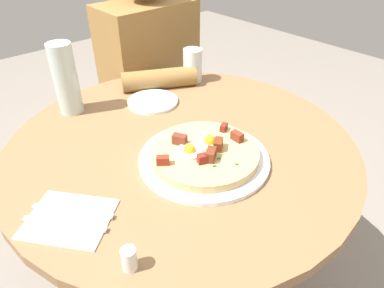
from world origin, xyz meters
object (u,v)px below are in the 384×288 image
at_px(water_bottle, 66,79).
at_px(salt_shaker, 129,259).
at_px(fork, 73,211).
at_px(person_seated, 152,101).
at_px(dining_table, 182,185).
at_px(bread_plate, 153,102).
at_px(knife, 65,224).
at_px(breakfast_pizza, 204,153).
at_px(pizza_plate, 204,159).
at_px(water_glass, 193,65).

relative_size(water_bottle, salt_shaker, 4.51).
bearing_deg(fork, person_seated, -84.53).
xyz_separation_m(dining_table, bread_plate, (0.07, 0.23, 0.17)).
distance_m(knife, water_bottle, 0.50).
bearing_deg(person_seated, fork, -136.35).
distance_m(breakfast_pizza, water_bottle, 0.49).
height_order(breakfast_pizza, water_bottle, water_bottle).
xyz_separation_m(bread_plate, salt_shaker, (-0.40, -0.48, 0.02)).
height_order(knife, salt_shaker, salt_shaker).
relative_size(dining_table, salt_shaker, 19.87).
xyz_separation_m(dining_table, fork, (-0.35, -0.06, 0.17)).
bearing_deg(bread_plate, salt_shaker, -130.12).
distance_m(bread_plate, salt_shaker, 0.63).
bearing_deg(bread_plate, breakfast_pizza, -104.64).
distance_m(pizza_plate, knife, 0.36).
xyz_separation_m(dining_table, person_seated, (0.29, 0.55, -0.03)).
distance_m(pizza_plate, bread_plate, 0.35).
bearing_deg(salt_shaker, bread_plate, 49.88).
relative_size(dining_table, bread_plate, 5.83).
bearing_deg(person_seated, bread_plate, -124.02).
distance_m(knife, salt_shaker, 0.18).
bearing_deg(dining_table, water_bottle, 112.63).
distance_m(fork, water_bottle, 0.47).
relative_size(pizza_plate, bread_plate, 2.02).
height_order(pizza_plate, breakfast_pizza, breakfast_pizza).
relative_size(dining_table, water_glass, 8.10).
height_order(pizza_plate, bread_plate, pizza_plate).
relative_size(person_seated, water_bottle, 5.23).
height_order(dining_table, water_bottle, water_bottle).
bearing_deg(breakfast_pizza, fork, 171.18).
xyz_separation_m(bread_plate, fork, (-0.42, -0.29, 0.00)).
relative_size(fork, knife, 1.00).
height_order(bread_plate, water_bottle, water_bottle).
xyz_separation_m(breakfast_pizza, bread_plate, (0.09, 0.34, -0.02)).
distance_m(bread_plate, knife, 0.54).
relative_size(bread_plate, fork, 0.91).
bearing_deg(water_bottle, fork, -115.89).
bearing_deg(salt_shaker, pizza_plate, 24.14).
bearing_deg(salt_shaker, knife, 104.69).
relative_size(dining_table, breakfast_pizza, 3.48).
xyz_separation_m(breakfast_pizza, fork, (-0.33, 0.05, -0.02)).
distance_m(breakfast_pizza, water_glass, 0.49).
distance_m(pizza_plate, salt_shaker, 0.35).
relative_size(pizza_plate, breakfast_pizza, 1.20).
bearing_deg(fork, salt_shaker, 146.74).
bearing_deg(bread_plate, water_glass, 11.42).
height_order(pizza_plate, fork, pizza_plate).
height_order(knife, water_glass, water_glass).
height_order(breakfast_pizza, salt_shaker, breakfast_pizza).
bearing_deg(water_glass, salt_shaker, -139.78).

